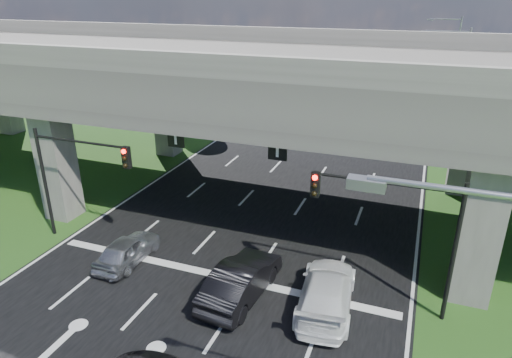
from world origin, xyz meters
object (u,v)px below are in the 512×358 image
Objects in this scene: signal_left at (74,168)px; streetlight_far at (455,86)px; car_dark at (241,280)px; signal_right at (399,219)px; streetlight_beyond at (451,58)px; car_white at (327,291)px; car_silver at (128,250)px.

streetlight_far is (17.92, 20.06, 1.66)m from signal_left.
streetlight_far reaches higher than signal_left.
signal_left is at bearing -4.58° from car_dark.
signal_left is 26.95m from streetlight_far.
signal_right is 0.60× the size of streetlight_beyond.
streetlight_far reaches higher than signal_right.
car_white is (-4.70, -21.00, -5.04)m from streetlight_far.
signal_left is 13.68m from car_white.
streetlight_beyond is 37.64m from car_white.
signal_left is at bearing -15.57° from car_silver.
car_dark reaches higher than car_white.
signal_right is at bearing -175.65° from car_silver.
car_dark is at bearing 174.55° from car_silver.
car_dark is (-6.02, -1.53, -3.31)m from signal_right.
streetlight_far reaches higher than car_dark.
signal_right is 7.04m from car_dark.
signal_left is 4.95m from car_silver.
signal_left is 1.11× the size of car_white.
signal_left is 1.50× the size of car_silver.
car_dark reaches higher than car_silver.
signal_left is at bearing -131.78° from streetlight_far.
car_white is (-2.42, -0.94, -3.38)m from signal_right.
car_silver is 0.74× the size of car_white.
streetlight_far is at bearing -108.46° from car_white.
car_dark is 3.65m from car_white.
streetlight_far is 1.96× the size of car_dark.
car_silver is (-14.53, -21.00, -5.14)m from streetlight_far.
car_white is at bearing -166.24° from car_dark.
signal_left is 10.29m from car_dark.
car_white is (9.83, 0.00, 0.10)m from car_silver.
signal_left reaches higher than car_silver.
car_dark is at bearing -102.45° from streetlight_beyond.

